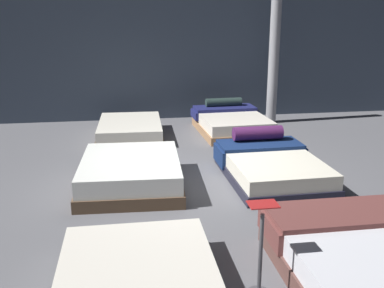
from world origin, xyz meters
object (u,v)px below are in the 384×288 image
Objects in this scene: bed_5 at (231,123)px; price_sign at (260,261)px; bed_4 at (130,130)px; bed_1 at (362,258)px; bed_2 at (131,173)px; bed_3 at (271,165)px; support_pillar at (274,53)px.

bed_5 is 6.32m from price_sign.
price_sign is at bearing -77.60° from bed_4.
bed_4 is 2.12× the size of price_sign.
bed_1 is 6.41m from bed_4.
bed_1 is at bearing -93.42° from bed_5.
bed_2 is 2.08× the size of price_sign.
bed_5 is at bearing 78.84° from price_sign.
bed_5 is 2.15× the size of price_sign.
bed_4 is (0.05, 3.01, -0.05)m from bed_2.
price_sign reaches higher than bed_3.
bed_4 is at bearing 179.91° from bed_5.
bed_1 reaches higher than bed_2.
bed_5 is at bearing -146.60° from support_pillar.
bed_1 is 2.05× the size of price_sign.
bed_1 is 0.97× the size of bed_4.
bed_1 is 1.16m from price_sign.
bed_3 is (0.02, 3.03, -0.02)m from bed_1.
bed_1 is at bearing 5.42° from price_sign.
bed_5 reaches higher than bed_4.
bed_3 is 4.37m from support_pillar.
support_pillar reaches higher than bed_2.
bed_5 is (0.06, 3.06, 0.01)m from bed_3.
bed_4 is at bearing 100.66° from price_sign.
bed_3 is 3.75m from bed_4.
bed_2 is at bearing 111.16° from price_sign.
bed_1 is 0.95× the size of bed_5.
bed_2 is at bearing 128.30° from bed_1.
bed_3 is 2.22× the size of price_sign.
price_sign reaches higher than bed_1.
support_pillar is (1.33, 6.91, 1.51)m from bed_1.
bed_3 reaches higher than bed_5.
support_pillar is (2.47, 7.02, 1.37)m from price_sign.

